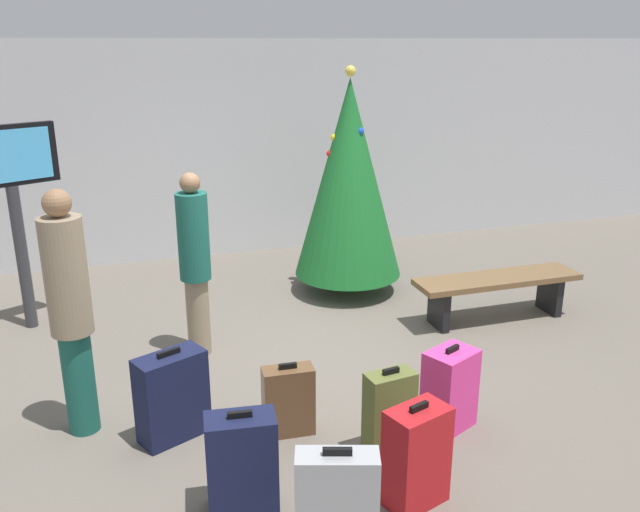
{
  "coord_description": "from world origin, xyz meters",
  "views": [
    {
      "loc": [
        -1.39,
        -5.07,
        2.82
      ],
      "look_at": [
        0.39,
        0.5,
        0.9
      ],
      "focal_mm": 36.98,
      "sensor_mm": 36.0,
      "label": 1
    }
  ],
  "objects_px": {
    "traveller_1": "(70,308)",
    "suitcase_6": "(450,389)",
    "suitcase_2": "(389,413)",
    "flight_info_kiosk": "(12,188)",
    "suitcase_3": "(172,396)",
    "suitcase_5": "(416,457)",
    "traveller_0": "(195,260)",
    "waiting_bench": "(497,286)",
    "suitcase_0": "(242,463)",
    "suitcase_4": "(288,401)",
    "holiday_tree": "(349,179)"
  },
  "relations": [
    {
      "from": "traveller_0",
      "to": "suitcase_3",
      "type": "height_order",
      "value": "traveller_0"
    },
    {
      "from": "suitcase_3",
      "to": "suitcase_5",
      "type": "relative_size",
      "value": 1.0
    },
    {
      "from": "suitcase_3",
      "to": "traveller_0",
      "type": "bearing_deg",
      "value": 74.35
    },
    {
      "from": "traveller_0",
      "to": "suitcase_2",
      "type": "bearing_deg",
      "value": -61.94
    },
    {
      "from": "suitcase_2",
      "to": "flight_info_kiosk",
      "type": "bearing_deg",
      "value": 130.09
    },
    {
      "from": "suitcase_0",
      "to": "holiday_tree",
      "type": "bearing_deg",
      "value": 60.3
    },
    {
      "from": "traveller_0",
      "to": "suitcase_0",
      "type": "height_order",
      "value": "traveller_0"
    },
    {
      "from": "waiting_bench",
      "to": "suitcase_4",
      "type": "bearing_deg",
      "value": -152.22
    },
    {
      "from": "traveller_0",
      "to": "suitcase_2",
      "type": "xyz_separation_m",
      "value": [
        1.07,
        -2.0,
        -0.61
      ]
    },
    {
      "from": "traveller_0",
      "to": "flight_info_kiosk",
      "type": "bearing_deg",
      "value": 144.16
    },
    {
      "from": "holiday_tree",
      "to": "suitcase_0",
      "type": "distance_m",
      "value": 4.03
    },
    {
      "from": "holiday_tree",
      "to": "suitcase_6",
      "type": "bearing_deg",
      "value": -94.9
    },
    {
      "from": "suitcase_3",
      "to": "suitcase_6",
      "type": "relative_size",
      "value": 1.06
    },
    {
      "from": "suitcase_5",
      "to": "suitcase_6",
      "type": "height_order",
      "value": "suitcase_5"
    },
    {
      "from": "waiting_bench",
      "to": "suitcase_4",
      "type": "relative_size",
      "value": 3.09
    },
    {
      "from": "traveller_0",
      "to": "suitcase_3",
      "type": "distance_m",
      "value": 1.51
    },
    {
      "from": "holiday_tree",
      "to": "suitcase_5",
      "type": "bearing_deg",
      "value": -103.44
    },
    {
      "from": "traveller_1",
      "to": "suitcase_5",
      "type": "relative_size",
      "value": 2.63
    },
    {
      "from": "suitcase_2",
      "to": "suitcase_6",
      "type": "height_order",
      "value": "same"
    },
    {
      "from": "waiting_bench",
      "to": "traveller_1",
      "type": "relative_size",
      "value": 0.96
    },
    {
      "from": "flight_info_kiosk",
      "to": "suitcase_3",
      "type": "distance_m",
      "value": 2.98
    },
    {
      "from": "suitcase_3",
      "to": "flight_info_kiosk",
      "type": "bearing_deg",
      "value": 115.88
    },
    {
      "from": "traveller_0",
      "to": "traveller_1",
      "type": "bearing_deg",
      "value": -134.51
    },
    {
      "from": "suitcase_3",
      "to": "suitcase_5",
      "type": "bearing_deg",
      "value": -41.2
    },
    {
      "from": "traveller_1",
      "to": "suitcase_6",
      "type": "bearing_deg",
      "value": -16.73
    },
    {
      "from": "waiting_bench",
      "to": "traveller_0",
      "type": "bearing_deg",
      "value": 177.04
    },
    {
      "from": "holiday_tree",
      "to": "suitcase_5",
      "type": "distance_m",
      "value": 3.9
    },
    {
      "from": "traveller_1",
      "to": "suitcase_4",
      "type": "relative_size",
      "value": 3.23
    },
    {
      "from": "suitcase_5",
      "to": "traveller_1",
      "type": "bearing_deg",
      "value": 143.18
    },
    {
      "from": "holiday_tree",
      "to": "suitcase_3",
      "type": "relative_size",
      "value": 3.62
    },
    {
      "from": "traveller_1",
      "to": "suitcase_0",
      "type": "relative_size",
      "value": 2.7
    },
    {
      "from": "traveller_0",
      "to": "suitcase_0",
      "type": "xyz_separation_m",
      "value": [
        -0.04,
        -2.27,
        -0.6
      ]
    },
    {
      "from": "holiday_tree",
      "to": "traveller_1",
      "type": "height_order",
      "value": "holiday_tree"
    },
    {
      "from": "waiting_bench",
      "to": "suitcase_5",
      "type": "bearing_deg",
      "value": -130.95
    },
    {
      "from": "traveller_1",
      "to": "suitcase_4",
      "type": "bearing_deg",
      "value": -19.35
    },
    {
      "from": "flight_info_kiosk",
      "to": "suitcase_3",
      "type": "bearing_deg",
      "value": -64.12
    },
    {
      "from": "suitcase_4",
      "to": "suitcase_6",
      "type": "bearing_deg",
      "value": -13.38
    },
    {
      "from": "waiting_bench",
      "to": "suitcase_2",
      "type": "xyz_separation_m",
      "value": [
        -2.02,
        -1.84,
        -0.06
      ]
    },
    {
      "from": "flight_info_kiosk",
      "to": "suitcase_5",
      "type": "distance_m",
      "value": 4.65
    },
    {
      "from": "flight_info_kiosk",
      "to": "suitcase_6",
      "type": "distance_m",
      "value": 4.52
    },
    {
      "from": "suitcase_0",
      "to": "waiting_bench",
      "type": "bearing_deg",
      "value": 34.02
    },
    {
      "from": "holiday_tree",
      "to": "flight_info_kiosk",
      "type": "xyz_separation_m",
      "value": [
        -3.47,
        0.03,
        0.12
      ]
    },
    {
      "from": "suitcase_3",
      "to": "suitcase_0",
      "type": "bearing_deg",
      "value": -70.44
    },
    {
      "from": "suitcase_5",
      "to": "suitcase_3",
      "type": "bearing_deg",
      "value": 138.8
    },
    {
      "from": "suitcase_2",
      "to": "suitcase_4",
      "type": "distance_m",
      "value": 0.77
    },
    {
      "from": "waiting_bench",
      "to": "suitcase_2",
      "type": "distance_m",
      "value": 2.74
    },
    {
      "from": "suitcase_6",
      "to": "flight_info_kiosk",
      "type": "bearing_deg",
      "value": 137.23
    },
    {
      "from": "waiting_bench",
      "to": "suitcase_5",
      "type": "distance_m",
      "value": 3.17
    },
    {
      "from": "suitcase_0",
      "to": "suitcase_3",
      "type": "bearing_deg",
      "value": 109.56
    },
    {
      "from": "waiting_bench",
      "to": "suitcase_0",
      "type": "relative_size",
      "value": 2.58
    }
  ]
}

